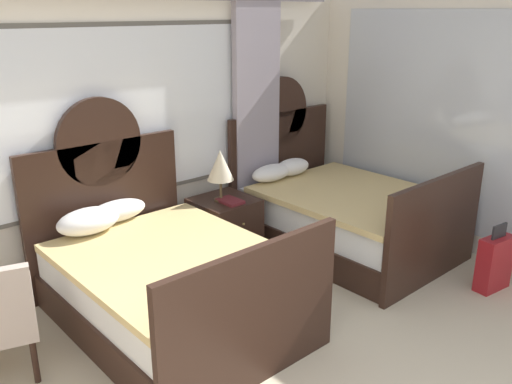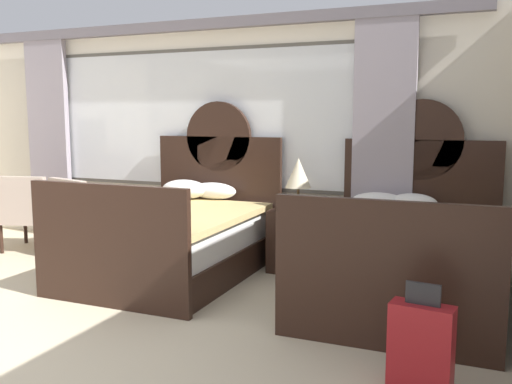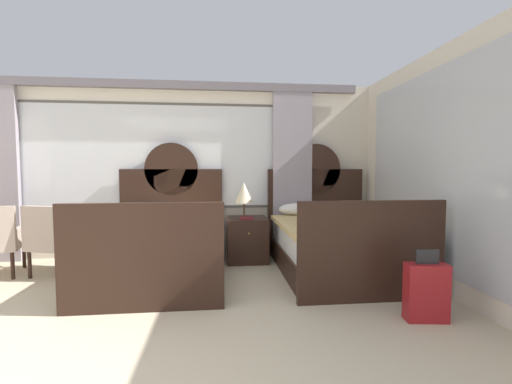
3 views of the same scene
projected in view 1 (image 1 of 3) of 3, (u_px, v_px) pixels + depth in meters
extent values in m
cube|color=beige|center=(59.00, 146.00, 4.68)|extent=(6.92, 0.07, 2.70)
cube|color=#605B52|center=(59.00, 123.00, 4.58)|extent=(4.08, 0.02, 1.63)
cube|color=white|center=(59.00, 123.00, 4.58)|extent=(4.00, 0.02, 1.55)
cube|color=#998E99|center=(257.00, 121.00, 5.98)|extent=(0.62, 0.08, 2.60)
cube|color=beige|center=(489.00, 129.00, 5.37)|extent=(0.07, 4.25, 2.70)
cube|color=#B2B7BC|center=(459.00, 125.00, 5.55)|extent=(0.01, 2.97, 2.27)
cube|color=black|center=(171.00, 307.00, 4.44)|extent=(1.46, 2.01, 0.30)
cube|color=white|center=(169.00, 274.00, 4.35)|extent=(1.40, 1.91, 0.30)
cube|color=tan|center=(173.00, 257.00, 4.23)|extent=(1.50, 1.81, 0.06)
cube|color=black|center=(106.00, 213.00, 5.00)|extent=(1.54, 0.06, 1.36)
cylinder|color=black|center=(99.00, 142.00, 4.78)|extent=(0.80, 0.06, 0.80)
cube|color=black|center=(254.00, 319.00, 3.59)|extent=(1.54, 0.06, 1.04)
ellipsoid|color=white|center=(88.00, 221.00, 4.59)|extent=(0.55, 0.34, 0.22)
ellipsoid|color=white|center=(117.00, 211.00, 4.86)|extent=(0.55, 0.25, 0.19)
cube|color=black|center=(345.00, 234.00, 5.87)|extent=(1.46, 2.01, 0.30)
cube|color=white|center=(347.00, 209.00, 5.77)|extent=(1.40, 1.91, 0.30)
cube|color=tan|center=(354.00, 195.00, 5.66)|extent=(1.50, 1.81, 0.06)
cube|color=black|center=(280.00, 168.00, 6.43)|extent=(1.54, 0.06, 1.36)
cylinder|color=black|center=(281.00, 112.00, 6.21)|extent=(0.80, 0.06, 0.80)
cube|color=black|center=(435.00, 231.00, 5.02)|extent=(1.54, 0.06, 1.04)
ellipsoid|color=white|center=(272.00, 173.00, 6.00)|extent=(0.54, 0.27, 0.18)
ellipsoid|color=white|center=(292.00, 167.00, 6.21)|extent=(0.46, 0.26, 0.19)
cube|color=black|center=(225.00, 228.00, 5.59)|extent=(0.59, 0.59, 0.64)
sphere|color=tan|center=(244.00, 224.00, 5.33)|extent=(0.02, 0.02, 0.02)
cylinder|color=brown|center=(221.00, 199.00, 5.45)|extent=(0.14, 0.14, 0.02)
cylinder|color=brown|center=(221.00, 189.00, 5.41)|extent=(0.03, 0.03, 0.20)
cone|color=beige|center=(220.00, 165.00, 5.33)|extent=(0.27, 0.27, 0.31)
cube|color=maroon|center=(230.00, 201.00, 5.39)|extent=(0.18, 0.26, 0.03)
cube|color=#B29E8E|center=(29.00, 298.00, 3.85)|extent=(0.22, 0.56, 0.16)
cylinder|color=black|center=(30.00, 323.00, 4.18)|extent=(0.04, 0.04, 0.34)
cylinder|color=black|center=(35.00, 361.00, 3.72)|extent=(0.04, 0.04, 0.34)
cube|color=maroon|center=(494.00, 263.00, 4.96)|extent=(0.38, 0.20, 0.52)
cube|color=#232326|center=(499.00, 231.00, 4.85)|extent=(0.20, 0.05, 0.13)
cylinder|color=black|center=(481.00, 290.00, 4.96)|extent=(0.05, 0.03, 0.05)
cylinder|color=black|center=(500.00, 282.00, 5.11)|extent=(0.05, 0.03, 0.05)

